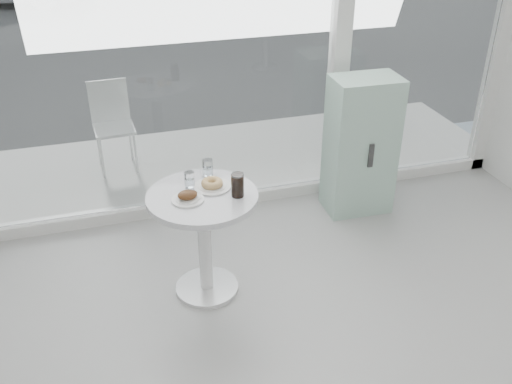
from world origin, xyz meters
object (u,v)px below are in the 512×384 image
object	(u,v)px
patio_chair	(112,120)
water_tumbler_a	(190,180)
main_table	(204,223)
mint_cabinet	(361,146)
plate_fritter	(188,197)
cola_glass	(238,185)
plate_donut	(212,185)
water_tumbler_b	(208,169)

from	to	relation	value
patio_chair	water_tumbler_a	world-z (taller)	patio_chair
main_table	mint_cabinet	world-z (taller)	mint_cabinet
main_table	patio_chair	world-z (taller)	patio_chair
mint_cabinet	main_table	bearing A→B (deg)	-151.98
patio_chair	water_tumbler_a	distance (m)	1.96
plate_fritter	cola_glass	distance (m)	0.32
water_tumbler_a	cola_glass	xyz separation A→B (m)	(0.27, -0.20, 0.03)
mint_cabinet	cola_glass	distance (m)	1.52
plate_donut	mint_cabinet	bearing A→B (deg)	25.07
patio_chair	cola_glass	size ratio (longest dim) A/B	5.36
main_table	cola_glass	distance (m)	0.37
water_tumbler_a	main_table	bearing A→B (deg)	-66.43
water_tumbler_a	cola_glass	world-z (taller)	cola_glass
cola_glass	patio_chair	bearing A→B (deg)	107.36
mint_cabinet	cola_glass	size ratio (longest dim) A/B	7.51
plate_donut	water_tumbler_b	xyz separation A→B (m)	(0.01, 0.17, 0.03)
patio_chair	main_table	bearing A→B (deg)	-80.87
mint_cabinet	water_tumbler_a	xyz separation A→B (m)	(-1.53, -0.60, 0.23)
plate_fritter	cola_glass	size ratio (longest dim) A/B	1.32
mint_cabinet	patio_chair	size ratio (longest dim) A/B	1.40
main_table	water_tumbler_a	bearing A→B (deg)	113.57
plate_fritter	water_tumbler_a	size ratio (longest dim) A/B	1.92
mint_cabinet	water_tumbler_b	xyz separation A→B (m)	(-1.39, -0.48, 0.24)
mint_cabinet	plate_fritter	xyz separation A→B (m)	(-1.58, -0.77, 0.21)
plate_fritter	water_tumbler_a	xyz separation A→B (m)	(0.04, 0.17, 0.02)
mint_cabinet	plate_donut	bearing A→B (deg)	-153.08
mint_cabinet	water_tumbler_a	distance (m)	1.66
main_table	patio_chair	size ratio (longest dim) A/B	0.92
main_table	plate_donut	distance (m)	0.26
plate_donut	main_table	bearing A→B (deg)	-138.46
mint_cabinet	water_tumbler_a	bearing A→B (deg)	-156.71
main_table	plate_donut	bearing A→B (deg)	41.54
plate_donut	water_tumbler_a	size ratio (longest dim) A/B	2.29
patio_chair	cola_glass	xyz separation A→B (m)	(0.66, -2.10, 0.32)
mint_cabinet	cola_glass	xyz separation A→B (m)	(-1.26, -0.81, 0.26)
patio_chair	cola_glass	world-z (taller)	cola_glass
plate_donut	cola_glass	xyz separation A→B (m)	(0.13, -0.15, 0.05)
patio_chair	plate_fritter	size ratio (longest dim) A/B	4.07
water_tumbler_b	main_table	bearing A→B (deg)	-110.75
water_tumbler_b	plate_donut	bearing A→B (deg)	-93.09
plate_donut	plate_fritter	bearing A→B (deg)	-146.77
patio_chair	water_tumbler_b	world-z (taller)	water_tumbler_b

